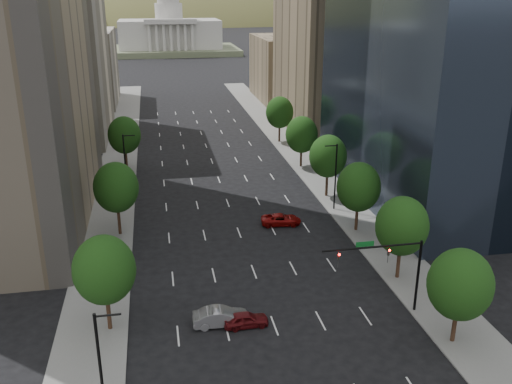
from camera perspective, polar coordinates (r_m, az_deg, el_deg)
sidewalk_left at (r=75.99m, az=-14.57°, el=-1.81°), size 6.00×200.00×0.15m
sidewalk_right at (r=79.63m, az=8.21°, el=-0.33°), size 6.00×200.00×0.15m
midrise_cream_left at (r=115.09m, az=-18.96°, el=14.03°), size 14.00×30.00×35.00m
filler_left at (r=148.57m, az=-16.93°, el=12.07°), size 14.00×26.00×18.00m
parking_tan_right at (r=116.38m, az=6.82°, el=13.75°), size 14.00×30.00×30.00m
filler_right at (r=148.85m, az=2.92°, el=12.51°), size 14.00×26.00×16.00m
tree_right_0 at (r=47.88m, az=20.13°, el=-8.87°), size 5.20×5.20×8.39m
tree_right_1 at (r=56.39m, az=14.69°, el=-3.39°), size 5.20×5.20×8.75m
tree_right_2 at (r=66.68m, az=10.44°, el=0.50°), size 5.20×5.20×8.61m
tree_right_3 at (r=77.35m, az=7.37°, el=3.64°), size 5.20×5.20×8.89m
tree_right_4 at (r=90.41m, az=4.69°, el=5.86°), size 5.20×5.20×8.46m
tree_right_5 at (r=105.46m, az=2.43°, el=8.13°), size 5.20×5.20×8.75m
tree_left_0 at (r=48.07m, az=-15.25°, el=-7.70°), size 5.20×5.20×8.75m
tree_left_1 at (r=66.36m, az=-14.11°, el=0.45°), size 5.20×5.20×8.97m
tree_left_2 at (r=91.35m, az=-13.30°, el=5.68°), size 5.20×5.20×8.68m
streetlight_rn at (r=72.96m, az=8.08°, el=1.73°), size 1.70×0.20×9.00m
streetlight_ls at (r=38.32m, az=-15.50°, el=-17.15°), size 1.70×0.20×9.00m
streetlight_ln at (r=79.01m, az=-13.18°, el=2.83°), size 1.70×0.20×9.00m
traffic_signal at (r=50.33m, az=13.85°, el=-6.98°), size 9.12×0.40×7.38m
capitol at (r=261.11m, az=-8.80°, el=15.70°), size 60.00×40.00×35.20m
foothills at (r=615.00m, az=-6.55°, el=13.87°), size 720.00×413.00×263.00m
car_maroon at (r=49.44m, az=-1.04°, el=-12.90°), size 3.97×1.71×1.33m
car_silver at (r=49.62m, az=-3.61°, el=-12.61°), size 4.90×1.77×1.61m
car_red_far at (r=69.14m, az=2.58°, el=-2.82°), size 5.15×2.76×1.38m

